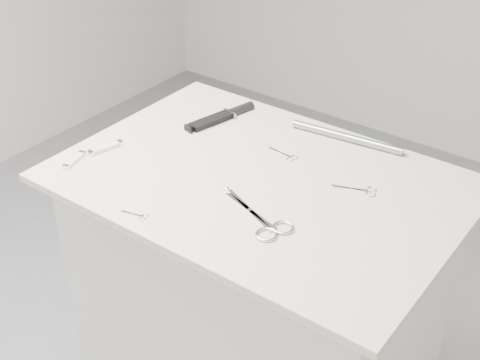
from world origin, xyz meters
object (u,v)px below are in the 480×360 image
Objects in this scene: embroidery_scissors_b at (286,155)px; embroidery_scissors_a at (362,190)px; plinth at (258,315)px; sheathed_knife at (225,116)px; pocket_knife_b at (74,160)px; tiny_scissors at (138,215)px; metal_rail at (347,137)px; large_shears at (266,223)px; pocket_knife_a at (106,148)px.

embroidery_scissors_a is at bearing -0.13° from embroidery_scissors_b.
plinth is 4.02× the size of sheathed_knife.
pocket_knife_b is (-0.43, -0.35, 0.00)m from embroidery_scissors_b.
tiny_scissors is at bearing -99.48° from embroidery_scissors_b.
metal_rail is at bearing -59.53° from pocket_knife_b.
embroidery_scissors_a is 0.48× the size of sheathed_knife.
large_shears reaches higher than embroidery_scissors_a.
metal_rail is at bearing -34.41° from pocket_knife_a.
pocket_knife_b reaches higher than plinth.
tiny_scissors is (-0.37, -0.40, -0.00)m from embroidery_scissors_a.
pocket_knife_b is at bearing 151.56° from tiny_scissors.
embroidery_scissors_b is 0.48m from pocket_knife_a.
embroidery_scissors_b is at bearing -117.63° from metal_rail.
large_shears is 0.54m from pocket_knife_a.
large_shears is at bearing -58.58° from embroidery_scissors_b.
pocket_knife_a is 0.65m from metal_rail.
large_shears is 2.58× the size of pocket_knife_b.
metal_rail reaches higher than tiny_scissors.
pocket_knife_a is (-0.41, -0.26, 0.00)m from embroidery_scissors_b.
sheathed_knife is at bearing -8.57° from pocket_knife_a.
embroidery_scissors_a is at bearing 33.37° from tiny_scissors.
sheathed_knife is (-0.39, 0.36, 0.01)m from large_shears.
pocket_knife_b is (-0.56, -0.07, 0.00)m from large_shears.
metal_rail reaches higher than large_shears.
pocket_knife_b is at bearing -152.78° from large_shears.
sheathed_knife reaches higher than embroidery_scissors_b.
metal_rail is at bearing 74.87° from plinth.
metal_rail reaches higher than embroidery_scissors_a.
metal_rail is (0.08, 0.30, 0.48)m from plinth.
pocket_knife_b is 0.27× the size of metal_rail.
pocket_knife_a is (-0.54, 0.02, 0.00)m from large_shears.
metal_rail is (0.21, 0.60, 0.01)m from tiny_scissors.
pocket_knife_a is (-0.14, -0.34, -0.00)m from sheathed_knife.
sheathed_knife is at bearing 171.23° from embroidery_scissors_b.
sheathed_knife is at bearing -35.87° from pocket_knife_b.
metal_rail is at bearing 69.27° from embroidery_scissors_b.
tiny_scissors reaches higher than plinth.
embroidery_scissors_a is 0.51m from sheathed_knife.
metal_rail is at bearing 56.04° from tiny_scissors.
metal_rail is (0.51, 0.52, 0.01)m from pocket_knife_b.
large_shears reaches higher than embroidery_scissors_b.
embroidery_scissors_a is 1.24× the size of pocket_knife_b.
plinth is at bearing 51.76° from tiny_scissors.
embroidery_scissors_b is (-0.01, 0.13, 0.47)m from plinth.
large_shears reaches higher than plinth.
sheathed_knife and metal_rail have the same top height.
plinth is 0.49m from embroidery_scissors_b.
pocket_knife_b is at bearing -134.59° from metal_rail.
embroidery_scissors_b is (-0.24, 0.03, -0.00)m from embroidery_scissors_a.
large_shears is 0.69× the size of metal_rail.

